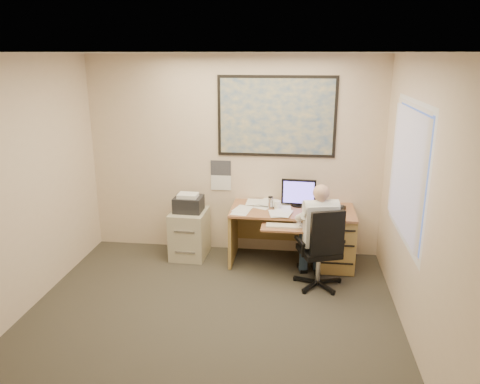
# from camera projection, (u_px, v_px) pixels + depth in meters

# --- Properties ---
(room_shell) EXTENTS (4.00, 4.50, 2.70)m
(room_shell) POSITION_uv_depth(u_px,v_px,m) (200.00, 209.00, 4.22)
(room_shell) COLOR #343028
(room_shell) RESTS_ON ground
(desk) EXTENTS (1.60, 0.97, 1.11)m
(desk) POSITION_uv_depth(u_px,v_px,m) (317.00, 232.00, 6.15)
(desk) COLOR #A26B45
(desk) RESTS_ON ground
(world_map) EXTENTS (1.56, 0.03, 1.06)m
(world_map) POSITION_uv_depth(u_px,v_px,m) (277.00, 117.00, 6.12)
(world_map) COLOR #1E4C93
(world_map) RESTS_ON room_shell
(wall_calendar) EXTENTS (0.28, 0.01, 0.42)m
(wall_calendar) POSITION_uv_depth(u_px,v_px,m) (221.00, 175.00, 6.45)
(wall_calendar) COLOR white
(wall_calendar) RESTS_ON room_shell
(window_blinds) EXTENTS (0.06, 1.40, 1.30)m
(window_blinds) POSITION_uv_depth(u_px,v_px,m) (408.00, 172.00, 4.69)
(window_blinds) COLOR beige
(window_blinds) RESTS_ON room_shell
(filing_cabinet) EXTENTS (0.48, 0.57, 0.90)m
(filing_cabinet) POSITION_uv_depth(u_px,v_px,m) (189.00, 229.00, 6.39)
(filing_cabinet) COLOR #B4AD91
(filing_cabinet) RESTS_ON ground
(office_chair) EXTENTS (0.77, 0.77, 1.01)m
(office_chair) POSITION_uv_depth(u_px,v_px,m) (317.00, 264.00, 5.55)
(office_chair) COLOR black
(office_chair) RESTS_ON ground
(person) EXTENTS (0.67, 0.83, 1.25)m
(person) POSITION_uv_depth(u_px,v_px,m) (320.00, 236.00, 5.52)
(person) COLOR white
(person) RESTS_ON office_chair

